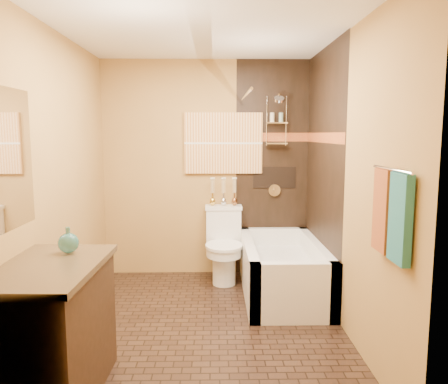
{
  "coord_description": "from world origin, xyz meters",
  "views": [
    {
      "loc": [
        0.11,
        -3.6,
        1.66
      ],
      "look_at": [
        0.19,
        0.4,
        1.12
      ],
      "focal_mm": 35.0,
      "sensor_mm": 36.0,
      "label": 1
    }
  ],
  "objects_px": {
    "sunset_painting": "(223,143)",
    "vanity": "(50,331)",
    "bathtub": "(283,274)",
    "toilet": "(224,244)"
  },
  "relations": [
    {
      "from": "sunset_painting",
      "to": "bathtub",
      "type": "bearing_deg",
      "value": -50.39
    },
    {
      "from": "bathtub",
      "to": "vanity",
      "type": "bearing_deg",
      "value": -134.58
    },
    {
      "from": "toilet",
      "to": "vanity",
      "type": "relative_size",
      "value": 0.83
    },
    {
      "from": "sunset_painting",
      "to": "vanity",
      "type": "relative_size",
      "value": 0.9
    },
    {
      "from": "toilet",
      "to": "vanity",
      "type": "distance_m",
      "value": 2.47
    },
    {
      "from": "bathtub",
      "to": "toilet",
      "type": "bearing_deg",
      "value": 142.97
    },
    {
      "from": "sunset_painting",
      "to": "toilet",
      "type": "height_order",
      "value": "sunset_painting"
    },
    {
      "from": "bathtub",
      "to": "sunset_painting",
      "type": "bearing_deg",
      "value": 129.61
    },
    {
      "from": "bathtub",
      "to": "vanity",
      "type": "relative_size",
      "value": 1.5
    },
    {
      "from": "sunset_painting",
      "to": "vanity",
      "type": "distance_m",
      "value": 2.94
    }
  ]
}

